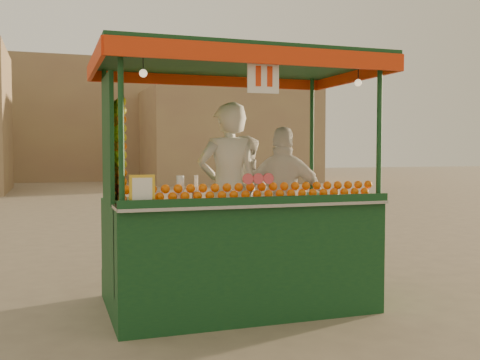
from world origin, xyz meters
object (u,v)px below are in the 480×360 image
object	(u,v)px
vendor_middle	(243,201)
vendor_left	(228,190)
juice_cart	(232,227)
vendor_right	(284,200)

from	to	relation	value
vendor_middle	vendor_left	bearing A→B (deg)	97.21
juice_cart	vendor_left	xyz separation A→B (m)	(0.01, 0.18, 0.40)
juice_cart	vendor_left	size ratio (longest dim) A/B	1.57
juice_cart	vendor_middle	distance (m)	0.73
vendor_left	juice_cart	bearing A→B (deg)	85.75
vendor_right	juice_cart	bearing A→B (deg)	43.25
juice_cart	vendor_right	world-z (taller)	juice_cart
vendor_middle	vendor_right	xyz separation A→B (m)	(0.35, -0.46, 0.05)
vendor_middle	vendor_right	distance (m)	0.58
vendor_left	vendor_middle	xyz separation A→B (m)	(0.32, 0.43, -0.18)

